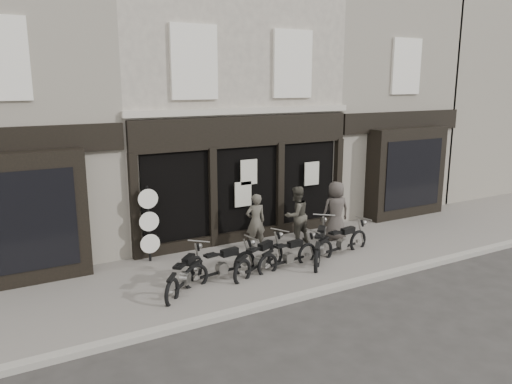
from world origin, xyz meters
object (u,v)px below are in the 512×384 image
motorcycle_2 (260,261)px  man_left (256,222)px  motorcycle_1 (222,267)px  motorcycle_5 (342,244)px  motorcycle_3 (289,257)px  man_centre (296,215)px  motorcycle_4 (320,247)px  advert_sign_post (149,227)px  motorcycle_0 (185,277)px  man_right (336,211)px

motorcycle_2 → man_left: (0.78, 1.62, 0.53)m
motorcycle_1 → motorcycle_5: 3.76m
motorcycle_2 → motorcycle_1: bearing=151.0°
motorcycle_2 → motorcycle_3: (0.83, -0.06, -0.03)m
motorcycle_5 → man_centre: (-0.63, 1.39, 0.59)m
motorcycle_3 → motorcycle_5: (1.88, 0.13, 0.02)m
motorcycle_3 → motorcycle_4: bearing=-3.5°
motorcycle_4 → advert_sign_post: (-4.13, 2.10, 0.62)m
motorcycle_2 → man_centre: (2.08, 1.46, 0.59)m
motorcycle_0 → man_centre: size_ratio=0.97×
man_left → advert_sign_post: 3.03m
motorcycle_0 → motorcycle_2: 2.07m
motorcycle_1 → man_right: size_ratio=1.16×
advert_sign_post → motorcycle_3: bearing=-31.6°
man_left → advert_sign_post: advert_sign_post is taller
motorcycle_5 → man_right: bearing=50.8°
motorcycle_2 → man_centre: man_centre is taller
man_right → advert_sign_post: bearing=-0.6°
motorcycle_2 → man_right: man_right is taller
motorcycle_4 → man_right: bearing=-8.7°
motorcycle_0 → advert_sign_post: advert_sign_post is taller
man_right → motorcycle_0: bearing=21.9°
man_centre → advert_sign_post: size_ratio=0.80×
motorcycle_3 → man_left: 1.77m
man_centre → advert_sign_post: advert_sign_post is taller
motorcycle_5 → motorcycle_4: bearing=173.0°
motorcycle_5 → man_right: size_ratio=1.16×
motorcycle_4 → man_right: (1.44, 1.17, 0.58)m
motorcycle_0 → motorcycle_3: motorcycle_0 is taller
man_right → man_left: bearing=-0.5°
motorcycle_0 → motorcycle_3: bearing=-45.8°
motorcycle_3 → man_left: (-0.05, 1.68, 0.56)m
motorcycle_0 → motorcycle_5: (4.78, 0.13, -0.00)m
motorcycle_2 → advert_sign_post: (-2.21, 2.12, 0.66)m
motorcycle_1 → advert_sign_post: advert_sign_post is taller
motorcycle_1 → man_left: bearing=31.7°
motorcycle_5 → motorcycle_1: bearing=170.3°
motorcycle_2 → man_right: 3.62m
motorcycle_5 → motorcycle_3: bearing=174.2°
advert_sign_post → man_centre: bearing=-4.7°
motorcycle_3 → man_left: man_left is taller
man_left → man_centre: man_centre is taller
motorcycle_0 → man_left: man_left is taller
man_left → advert_sign_post: size_ratio=0.75×
motorcycle_3 → man_right: 2.90m
motorcycle_0 → motorcycle_5: bearing=-44.3°
motorcycle_5 → man_left: size_ratio=1.28×
man_centre → man_left: bearing=-16.8°
motorcycle_4 → advert_sign_post: 4.67m
man_left → man_right: bearing=177.1°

